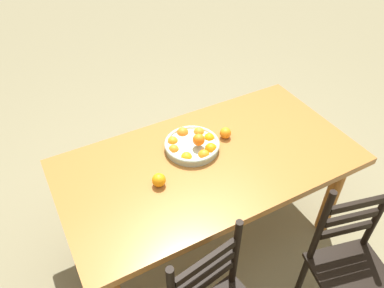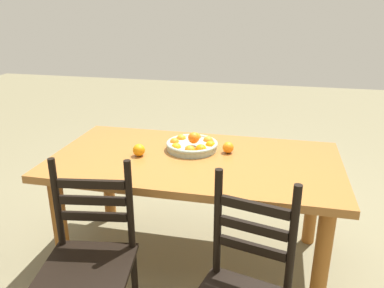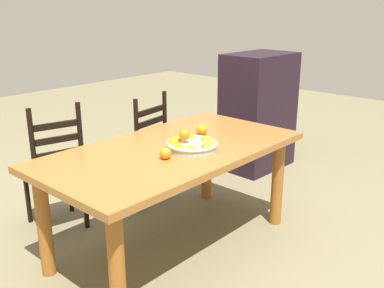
{
  "view_description": "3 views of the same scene",
  "coord_description": "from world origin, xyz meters",
  "px_view_note": "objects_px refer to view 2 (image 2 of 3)",
  "views": [
    {
      "loc": [
        0.87,
        1.38,
        2.29
      ],
      "look_at": [
        0.05,
        -0.13,
        0.78
      ],
      "focal_mm": 34.78,
      "sensor_mm": 36.0,
      "label": 1
    },
    {
      "loc": [
        -0.47,
        2.2,
        1.68
      ],
      "look_at": [
        0.05,
        -0.13,
        0.78
      ],
      "focal_mm": 36.05,
      "sensor_mm": 36.0,
      "label": 2
    },
    {
      "loc": [
        -1.98,
        -1.96,
        1.66
      ],
      "look_at": [
        0.05,
        -0.13,
        0.78
      ],
      "focal_mm": 41.19,
      "sensor_mm": 36.0,
      "label": 3
    }
  ],
  "objects_px": {
    "fruit_bowl": "(192,145)",
    "orange_loose_0": "(139,150)",
    "orange_loose_1": "(228,148)",
    "chair_near_window": "(89,262)",
    "dining_table": "(195,173)"
  },
  "relations": [
    {
      "from": "chair_near_window",
      "to": "orange_loose_1",
      "type": "xyz_separation_m",
      "value": [
        -0.56,
        -0.9,
        0.32
      ]
    },
    {
      "from": "fruit_bowl",
      "to": "orange_loose_0",
      "type": "xyz_separation_m",
      "value": [
        0.31,
        0.18,
        0.0
      ]
    },
    {
      "from": "dining_table",
      "to": "fruit_bowl",
      "type": "relative_size",
      "value": 5.26
    },
    {
      "from": "fruit_bowl",
      "to": "orange_loose_0",
      "type": "relative_size",
      "value": 4.4
    },
    {
      "from": "fruit_bowl",
      "to": "orange_loose_0",
      "type": "distance_m",
      "value": 0.36
    },
    {
      "from": "dining_table",
      "to": "orange_loose_0",
      "type": "bearing_deg",
      "value": 7.4
    },
    {
      "from": "orange_loose_0",
      "to": "chair_near_window",
      "type": "bearing_deg",
      "value": 88.81
    },
    {
      "from": "orange_loose_1",
      "to": "chair_near_window",
      "type": "bearing_deg",
      "value": 57.86
    },
    {
      "from": "chair_near_window",
      "to": "orange_loose_0",
      "type": "distance_m",
      "value": 0.79
    },
    {
      "from": "fruit_bowl",
      "to": "orange_loose_0",
      "type": "height_order",
      "value": "fruit_bowl"
    },
    {
      "from": "dining_table",
      "to": "chair_near_window",
      "type": "xyz_separation_m",
      "value": [
        0.37,
        0.77,
        -0.18
      ]
    },
    {
      "from": "dining_table",
      "to": "fruit_bowl",
      "type": "distance_m",
      "value": 0.2
    },
    {
      "from": "orange_loose_0",
      "to": "orange_loose_1",
      "type": "distance_m",
      "value": 0.58
    },
    {
      "from": "chair_near_window",
      "to": "dining_table",
      "type": "bearing_deg",
      "value": 55.33
    },
    {
      "from": "dining_table",
      "to": "orange_loose_0",
      "type": "distance_m",
      "value": 0.38
    }
  ]
}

